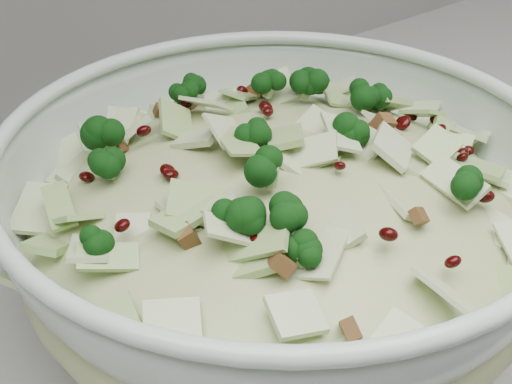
% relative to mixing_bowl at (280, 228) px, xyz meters
% --- Properties ---
extents(mixing_bowl, '(0.40, 0.40, 0.15)m').
position_rel_mixing_bowl_xyz_m(mixing_bowl, '(0.00, 0.00, 0.00)').
color(mixing_bowl, silver).
rests_on(mixing_bowl, counter).
extents(salad, '(0.45, 0.45, 0.15)m').
position_rel_mixing_bowl_xyz_m(salad, '(0.00, 0.00, 0.02)').
color(salad, '#BAC989').
rests_on(salad, mixing_bowl).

